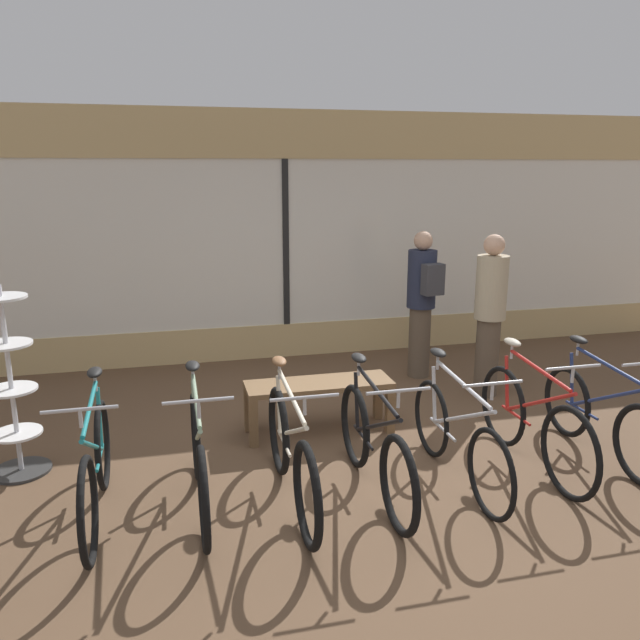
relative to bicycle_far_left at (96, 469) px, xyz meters
The scene contains 13 objects.
ground_plane 2.15m from the bicycle_far_left, ahead, with size 24.00×24.00×0.00m, color brown.
shop_back_wall 4.38m from the bicycle_far_left, 60.17° to the left, with size 12.00×0.08×3.20m.
bicycle_far_left is the anchor object (origin of this frame).
bicycle_left 0.73m from the bicycle_far_left, ahead, with size 0.46×1.73×1.04m.
bicycle_center_left 1.41m from the bicycle_far_left, ahead, with size 0.46×1.81×1.05m.
bicycle_center 2.06m from the bicycle_far_left, ahead, with size 0.46×1.76×1.04m.
bicycle_center_right 2.77m from the bicycle_far_left, ahead, with size 0.46×1.74×1.02m.
bicycle_right 3.49m from the bicycle_far_left, ahead, with size 0.46×1.73×1.05m.
bicycle_far_right 4.19m from the bicycle_far_left, ahead, with size 0.46×1.67×1.02m.
accessory_rack 1.19m from the bicycle_far_left, 127.98° to the left, with size 0.48×0.48×1.60m.
display_bench 2.22m from the bicycle_far_left, 30.04° to the left, with size 1.40×0.44×0.51m.
customer_near_rack 4.35m from the bicycle_far_left, 22.57° to the left, with size 0.43×0.43×1.80m.
customer_by_window 4.29m from the bicycle_far_left, 34.62° to the left, with size 0.39×0.52×1.77m.
Camera 1 is at (-1.50, -4.64, 2.50)m, focal length 35.00 mm.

